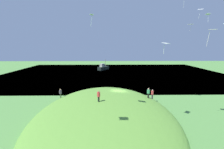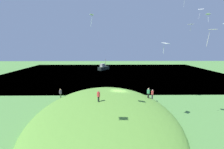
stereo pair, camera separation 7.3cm
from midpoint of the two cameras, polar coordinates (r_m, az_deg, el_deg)
The scene contains 14 objects.
ground_plane at distance 30.01m, azimuth 2.44°, elevation -9.06°, with size 160.00×160.00×0.00m, color #569042.
lake_water at distance 59.84m, azimuth 0.71°, elevation 0.38°, with size 55.58×80.00×0.40m, color #374975.
grass_hill at distance 23.05m, azimuth -2.75°, elevation -15.15°, with size 29.53×19.37×4.34m, color #619A39.
boat_on_lake at distance 67.99m, azimuth -3.19°, elevation 2.48°, with size 6.13×4.88×4.41m.
person_with_child at distance 22.39m, azimuth -4.91°, elevation -7.27°, with size 0.60×0.60×1.61m.
person_on_hilltop at distance 27.40m, azimuth 12.81°, elevation -6.11°, with size 0.52×0.52×1.67m.
person_watching_kites at distance 29.12m, azimuth -17.99°, elevation -6.08°, with size 0.46×0.46×1.63m.
person_near_shore at distance 28.86m, azimuth 14.15°, elevation -6.44°, with size 0.55×0.55×1.61m.
kite_0 at distance 19.40m, azimuth 18.58°, elevation 10.42°, with size 1.11×1.12×1.28m.
kite_1 at distance 43.85m, azimuth 28.98°, elevation 19.58°, with size 1.21×1.37×2.30m.
kite_3 at distance 30.00m, azimuth -7.37°, elevation 20.17°, with size 1.04×0.91×2.09m.
kite_6 at distance 22.07m, azimuth 32.06°, elevation 13.10°, with size 0.81×0.96×1.94m.
kite_9 at distance 34.13m, azimuth 26.17°, elevation 15.73°, with size 0.68×0.95×1.23m.
kite_11 at distance 32.16m, azimuth 31.00°, elevation 17.86°, with size 0.56×0.76×1.40m.
Camera 1 is at (28.31, -1.79, 9.79)m, focal length 25.61 mm.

